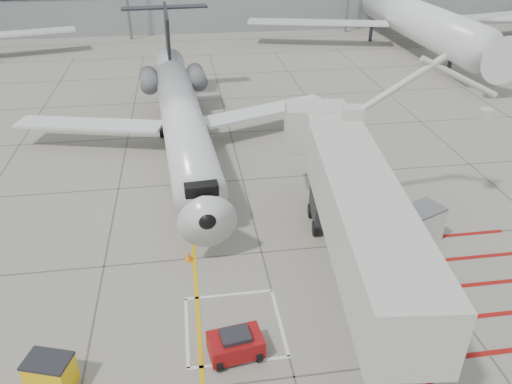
{
  "coord_description": "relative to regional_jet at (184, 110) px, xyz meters",
  "views": [
    {
      "loc": [
        -3.35,
        -16.66,
        15.66
      ],
      "look_at": [
        0.0,
        6.0,
        2.5
      ],
      "focal_mm": 35.0,
      "sensor_mm": 36.0,
      "label": 1
    }
  ],
  "objects": [
    {
      "name": "ground_plane",
      "position": [
        3.49,
        -14.68,
        -4.09
      ],
      "size": [
        260.0,
        260.0,
        0.0
      ],
      "primitive_type": "plane",
      "color": "gray",
      "rests_on": "ground"
    },
    {
      "name": "regional_jet",
      "position": [
        0.0,
        0.0,
        0.0
      ],
      "size": [
        26.85,
        32.85,
        8.18
      ],
      "primitive_type": null,
      "rotation": [
        0.0,
        0.0,
        0.07
      ],
      "color": "silver",
      "rests_on": "ground_plane"
    },
    {
      "name": "jet_bridge",
      "position": [
        7.1,
        -14.8,
        -0.2
      ],
      "size": [
        11.29,
        20.33,
        7.78
      ],
      "primitive_type": null,
      "rotation": [
        0.0,
        0.0,
        -0.11
      ],
      "color": "beige",
      "rests_on": "ground_plane"
    },
    {
      "name": "pushback_tug",
      "position": [
        1.4,
        -17.27,
        -3.47
      ],
      "size": [
        2.29,
        1.62,
        1.24
      ],
      "primitive_type": null,
      "rotation": [
        0.0,
        0.0,
        0.14
      ],
      "color": "maroon",
      "rests_on": "ground_plane"
    },
    {
      "name": "spill_bin",
      "position": [
        -5.53,
        -17.74,
        -3.4
      ],
      "size": [
        1.86,
        1.52,
        1.39
      ],
      "primitive_type": null,
      "rotation": [
        0.0,
        0.0,
        -0.32
      ],
      "color": "yellow",
      "rests_on": "ground_plane"
    },
    {
      "name": "baggage_cart",
      "position": [
        8.12,
        -6.48,
        -3.47
      ],
      "size": [
        2.08,
        1.45,
        1.24
      ],
      "primitive_type": null,
      "rotation": [
        0.0,
        0.0,
        -0.11
      ],
      "color": "#57575C",
      "rests_on": "ground_plane"
    },
    {
      "name": "ground_power_unit",
      "position": [
        11.78,
        -10.9,
        -3.08
      ],
      "size": [
        2.94,
        2.38,
        2.03
      ],
      "primitive_type": null,
      "rotation": [
        0.0,
        0.0,
        0.41
      ],
      "color": "silver",
      "rests_on": "ground_plane"
    },
    {
      "name": "cone_nose",
      "position": [
        -0.28,
        -10.8,
        -3.82
      ],
      "size": [
        0.39,
        0.39,
        0.54
      ],
      "primitive_type": "cone",
      "color": "orange",
      "rests_on": "ground_plane"
    },
    {
      "name": "cone_side",
      "position": [
        7.22,
        -8.17,
        -3.82
      ],
      "size": [
        0.39,
        0.39,
        0.55
      ],
      "primitive_type": "cone",
      "color": "#FF620D",
      "rests_on": "ground_plane"
    }
  ]
}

